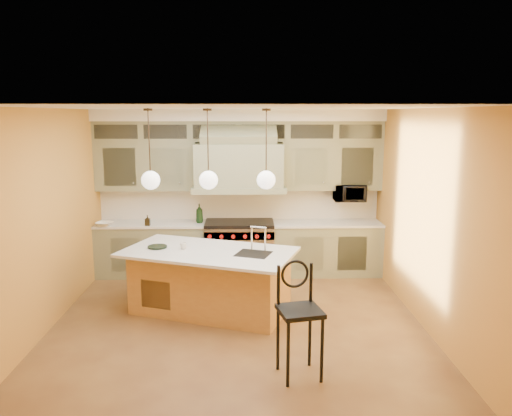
{
  "coord_description": "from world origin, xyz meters",
  "views": [
    {
      "loc": [
        0.12,
        -6.42,
        2.83
      ],
      "look_at": [
        0.26,
        0.7,
        1.48
      ],
      "focal_mm": 35.0,
      "sensor_mm": 36.0,
      "label": 1
    }
  ],
  "objects_px": {
    "counter_stool": "(299,312)",
    "microwave": "(349,193)",
    "kitchen_island": "(211,280)",
    "range": "(240,248)"
  },
  "relations": [
    {
      "from": "kitchen_island",
      "to": "counter_stool",
      "type": "height_order",
      "value": "kitchen_island"
    },
    {
      "from": "kitchen_island",
      "to": "microwave",
      "type": "xyz_separation_m",
      "value": [
        2.35,
        1.8,
        0.98
      ]
    },
    {
      "from": "range",
      "to": "microwave",
      "type": "bearing_deg",
      "value": 3.12
    },
    {
      "from": "kitchen_island",
      "to": "microwave",
      "type": "relative_size",
      "value": 4.92
    },
    {
      "from": "range",
      "to": "counter_stool",
      "type": "relative_size",
      "value": 0.95
    },
    {
      "from": "kitchen_island",
      "to": "counter_stool",
      "type": "xyz_separation_m",
      "value": [
        1.08,
        -1.81,
        0.25
      ]
    },
    {
      "from": "counter_stool",
      "to": "microwave",
      "type": "relative_size",
      "value": 2.33
    },
    {
      "from": "microwave",
      "to": "kitchen_island",
      "type": "bearing_deg",
      "value": -142.44
    },
    {
      "from": "kitchen_island",
      "to": "microwave",
      "type": "bearing_deg",
      "value": 57.63
    },
    {
      "from": "kitchen_island",
      "to": "counter_stool",
      "type": "distance_m",
      "value": 2.13
    }
  ]
}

